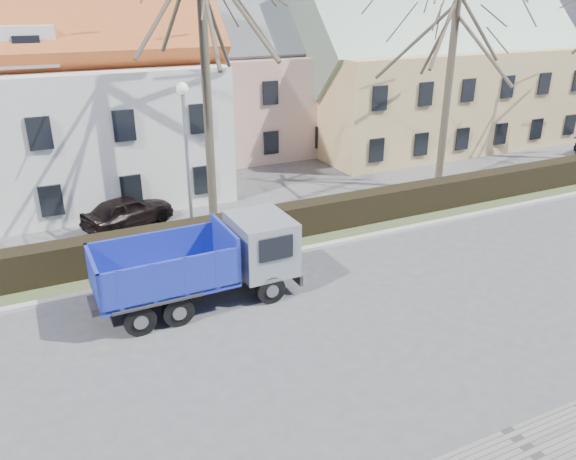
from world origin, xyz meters
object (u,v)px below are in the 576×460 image
dump_truck (191,267)px  streetlight (188,167)px  cart_frame (144,283)px  parked_car_a (128,211)px

dump_truck → streetlight: 5.01m
cart_frame → parked_car_a: parked_car_a is taller
streetlight → cart_frame: 4.89m
streetlight → cart_frame: bearing=-129.9°
dump_truck → parked_car_a: 7.59m
cart_frame → parked_car_a: size_ratio=0.20×
streetlight → parked_car_a: 4.41m
cart_frame → dump_truck: bearing=-48.7°
dump_truck → cart_frame: (-1.22, 1.39, -0.95)m
cart_frame → parked_car_a: bearing=83.7°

